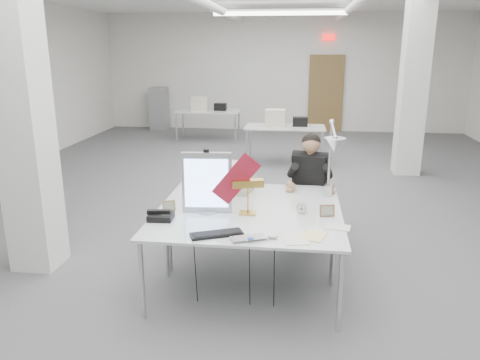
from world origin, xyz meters
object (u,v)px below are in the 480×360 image
object	(u,v)px
office_chair	(309,199)
seated_person	(310,171)
bankers_lamp	(248,198)
desk_phone	(161,217)
laptop	(251,240)
beige_monitor	(236,178)
desk_main	(244,227)
architect_lamp	(332,159)
monitor	(207,183)

from	to	relation	value
office_chair	seated_person	world-z (taller)	seated_person
bankers_lamp	desk_phone	distance (m)	0.83
seated_person	laptop	world-z (taller)	seated_person
laptop	desk_phone	world-z (taller)	desk_phone
office_chair	bankers_lamp	world-z (taller)	bankers_lamp
desk_phone	beige_monitor	xyz separation A→B (m)	(0.58, 0.95, 0.13)
bankers_lamp	desk_main	bearing A→B (deg)	-105.26
architect_lamp	office_chair	bearing A→B (deg)	78.40
seated_person	laptop	bearing A→B (deg)	-93.02
seated_person	monitor	size ratio (longest dim) A/B	1.42
bankers_lamp	desk_phone	size ratio (longest dim) A/B	1.44
seated_person	architect_lamp	distance (m)	0.82
seated_person	office_chair	bearing A→B (deg)	102.79
desk_phone	beige_monitor	bearing A→B (deg)	55.42
desk_main	monitor	size ratio (longest dim) A/B	3.04
bankers_lamp	architect_lamp	distance (m)	0.95
laptop	architect_lamp	bearing A→B (deg)	34.31
desk_main	beige_monitor	size ratio (longest dim) A/B	5.34
seated_person	bankers_lamp	xyz separation A→B (m)	(-0.61, -1.15, 0.02)
seated_person	desk_phone	bearing A→B (deg)	-122.08
desk_main	office_chair	xyz separation A→B (m)	(0.61, 1.51, -0.21)
laptop	bankers_lamp	world-z (taller)	bankers_lamp
office_chair	seated_person	xyz separation A→B (m)	(0.00, -0.05, 0.36)
seated_person	bankers_lamp	bearing A→B (deg)	-105.12
laptop	beige_monitor	bearing A→B (deg)	79.85
desk_phone	architect_lamp	xyz separation A→B (m)	(1.58, 0.67, 0.43)
laptop	desk_phone	distance (m)	0.97
bankers_lamp	architect_lamp	size ratio (longest dim) A/B	0.35
office_chair	beige_monitor	distance (m)	1.03
beige_monitor	architect_lamp	distance (m)	1.09
monitor	bankers_lamp	bearing A→B (deg)	-5.93
desk_main	seated_person	xyz separation A→B (m)	(0.61, 1.46, 0.16)
laptop	architect_lamp	xyz separation A→B (m)	(0.70, 1.08, 0.45)
seated_person	monitor	world-z (taller)	monitor
monitor	beige_monitor	xyz separation A→B (m)	(0.19, 0.69, -0.14)
desk_main	office_chair	distance (m)	1.65
laptop	beige_monitor	size ratio (longest dim) A/B	0.91
desk_main	seated_person	distance (m)	1.59
laptop	desk_phone	size ratio (longest dim) A/B	1.37
desk_main	seated_person	bearing A→B (deg)	67.31
architect_lamp	desk_main	bearing A→B (deg)	-162.35
desk_main	beige_monitor	bearing A→B (deg)	101.67
office_chair	bankers_lamp	distance (m)	1.40
seated_person	bankers_lamp	world-z (taller)	seated_person
office_chair	beige_monitor	xyz separation A→B (m)	(-0.82, -0.51, 0.38)
office_chair	monitor	size ratio (longest dim) A/B	1.82
office_chair	bankers_lamp	xyz separation A→B (m)	(-0.61, -1.20, 0.38)
office_chair	architect_lamp	distance (m)	1.05
monitor	laptop	world-z (taller)	monitor
office_chair	bankers_lamp	size ratio (longest dim) A/B	3.35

